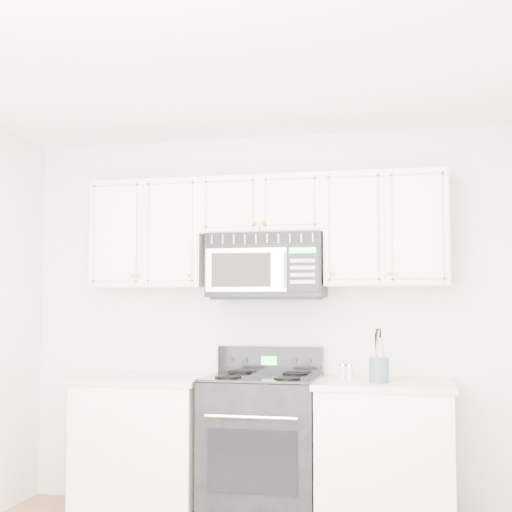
# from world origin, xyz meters

# --- Properties ---
(room) EXTENTS (3.51, 3.51, 2.61)m
(room) POSITION_xyz_m (0.00, 0.00, 1.30)
(room) COLOR brown
(room) RESTS_ON ground
(base_cabinet_left) EXTENTS (0.86, 0.65, 0.92)m
(base_cabinet_left) POSITION_xyz_m (-0.80, 1.44, 0.43)
(base_cabinet_left) COLOR white
(base_cabinet_left) RESTS_ON ground
(base_cabinet_right) EXTENTS (0.86, 0.65, 0.92)m
(base_cabinet_right) POSITION_xyz_m (0.80, 1.44, 0.43)
(base_cabinet_right) COLOR white
(base_cabinet_right) RESTS_ON ground
(range) EXTENTS (0.73, 0.67, 1.11)m
(range) POSITION_xyz_m (0.01, 1.44, 0.48)
(range) COLOR black
(range) RESTS_ON ground
(upper_cabinets) EXTENTS (2.44, 0.37, 0.75)m
(upper_cabinets) POSITION_xyz_m (0.00, 1.58, 1.93)
(upper_cabinets) COLOR white
(upper_cabinets) RESTS_ON ground
(microwave) EXTENTS (0.77, 0.44, 0.43)m
(microwave) POSITION_xyz_m (0.02, 1.55, 1.66)
(microwave) COLOR black
(microwave) RESTS_ON ground
(utensil_crock) EXTENTS (0.12, 0.12, 0.33)m
(utensil_crock) POSITION_xyz_m (0.77, 1.33, 1.00)
(utensil_crock) COLOR slate
(utensil_crock) RESTS_ON base_cabinet_right
(shaker_salt) EXTENTS (0.04, 0.04, 0.10)m
(shaker_salt) POSITION_xyz_m (0.54, 1.47, 0.97)
(shaker_salt) COLOR silver
(shaker_salt) RESTS_ON base_cabinet_right
(shaker_pepper) EXTENTS (0.04, 0.04, 0.10)m
(shaker_pepper) POSITION_xyz_m (0.59, 1.41, 0.97)
(shaker_pepper) COLOR silver
(shaker_pepper) RESTS_ON base_cabinet_right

